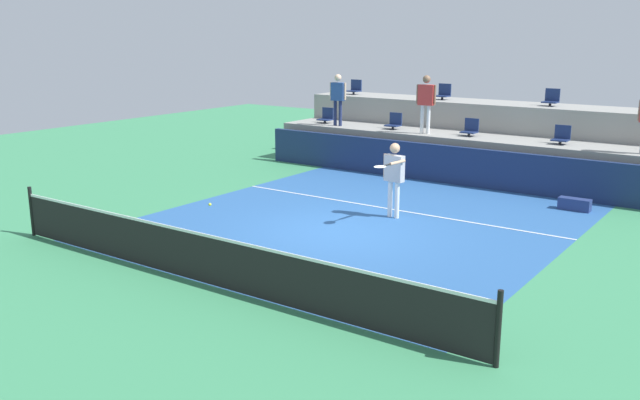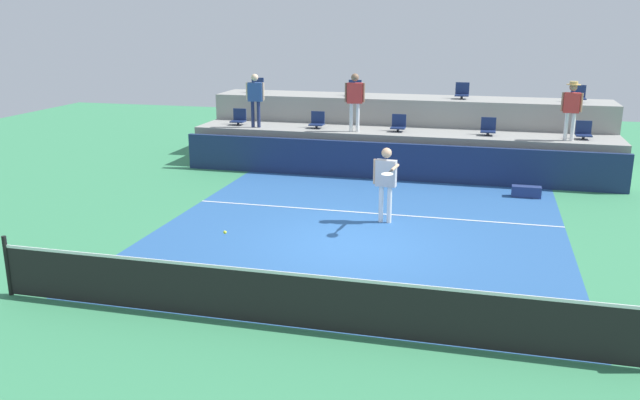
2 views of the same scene
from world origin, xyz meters
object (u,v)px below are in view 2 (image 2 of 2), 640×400
(stadium_chair_lower_center, at_px, (399,124))
(stadium_chair_upper_far_left, at_px, (257,87))
(stadium_chair_lower_left, at_px, (317,121))
(tennis_ball, at_px, (225,232))
(stadium_chair_lower_right, at_px, (488,128))
(stadium_chair_upper_right, at_px, (462,92))
(spectator_with_hat, at_px, (572,105))
(stadium_chair_lower_far_left, at_px, (239,118))
(spectator_leaning_on_rail, at_px, (255,95))
(tennis_player, at_px, (386,177))
(spectator_in_white, at_px, (355,96))
(stadium_chair_upper_far_right, at_px, (578,95))
(stadium_chair_lower_far_right, at_px, (584,132))
(equipment_bag, at_px, (526,192))
(stadium_chair_upper_left, at_px, (355,89))

(stadium_chair_lower_center, height_order, stadium_chair_upper_far_left, stadium_chair_upper_far_left)
(stadium_chair_lower_left, bearing_deg, tennis_ball, -86.80)
(stadium_chair_lower_right, xyz_separation_m, stadium_chair_upper_right, (-0.90, 1.80, 0.85))
(stadium_chair_lower_center, relative_size, tennis_ball, 7.65)
(spectator_with_hat, bearing_deg, stadium_chair_lower_far_left, 177.84)
(stadium_chair_upper_far_left, distance_m, spectator_leaning_on_rail, 2.30)
(spectator_leaning_on_rail, bearing_deg, tennis_player, -45.68)
(spectator_in_white, bearing_deg, tennis_player, -70.76)
(stadium_chair_upper_far_right, xyz_separation_m, tennis_player, (-4.87, -7.30, -1.22))
(stadium_chair_lower_far_left, relative_size, stadium_chair_upper_far_right, 1.00)
(stadium_chair_upper_far_right, height_order, spectator_leaning_on_rail, spectator_leaning_on_rail)
(stadium_chair_lower_far_left, bearing_deg, stadium_chair_upper_right, 14.32)
(spectator_in_white, bearing_deg, stadium_chair_lower_far_right, 3.29)
(tennis_player, height_order, equipment_bag, tennis_player)
(stadium_chair_lower_right, relative_size, tennis_ball, 7.65)
(stadium_chair_lower_right, height_order, stadium_chair_upper_right, stadium_chair_upper_right)
(stadium_chair_upper_right, relative_size, stadium_chair_upper_far_right, 1.00)
(stadium_chair_lower_right, height_order, tennis_ball, stadium_chair_lower_right)
(stadium_chair_upper_right, bearing_deg, stadium_chair_upper_far_right, 0.00)
(stadium_chair_lower_center, relative_size, spectator_leaning_on_rail, 0.31)
(stadium_chair_upper_far_left, distance_m, stadium_chair_upper_far_right, 10.60)
(tennis_player, xyz_separation_m, spectator_with_hat, (4.45, 5.12, 1.17))
(stadium_chair_lower_far_left, distance_m, stadium_chair_upper_far_right, 10.79)
(equipment_bag, bearing_deg, spectator_leaning_on_rail, 167.03)
(equipment_bag, bearing_deg, stadium_chair_upper_far_left, 155.61)
(stadium_chair_upper_left, xyz_separation_m, stadium_chair_upper_far_right, (7.11, 0.00, 0.00))
(stadium_chair_lower_left, xyz_separation_m, stadium_chair_upper_right, (4.39, 1.80, 0.85))
(stadium_chair_lower_center, height_order, stadium_chair_upper_right, stadium_chair_upper_right)
(stadium_chair_lower_far_left, height_order, stadium_chair_lower_center, same)
(spectator_leaning_on_rail, distance_m, spectator_with_hat, 9.45)
(stadium_chair_lower_right, distance_m, stadium_chair_lower_far_right, 2.68)
(stadium_chair_lower_far_left, relative_size, equipment_bag, 0.68)
(stadium_chair_lower_right, bearing_deg, equipment_bag, -64.48)
(spectator_leaning_on_rail, bearing_deg, stadium_chair_upper_left, 38.33)
(stadium_chair_upper_right, distance_m, spectator_in_white, 3.80)
(stadium_chair_lower_far_right, xyz_separation_m, stadium_chair_upper_right, (-3.58, 1.80, 0.85))
(stadium_chair_lower_center, relative_size, stadium_chair_upper_far_right, 1.00)
(stadium_chair_lower_center, bearing_deg, stadium_chair_lower_right, 0.00)
(spectator_leaning_on_rail, bearing_deg, stadium_chair_upper_far_right, 12.47)
(stadium_chair_upper_right, bearing_deg, spectator_with_hat, -34.88)
(stadium_chair_lower_center, height_order, tennis_player, tennis_player)
(stadium_chair_lower_right, relative_size, spectator_with_hat, 0.31)
(stadium_chair_lower_left, relative_size, stadium_chair_lower_center, 1.00)
(stadium_chair_upper_far_left, xyz_separation_m, spectator_leaning_on_rail, (0.72, -2.18, -0.04))
(stadium_chair_upper_left, distance_m, spectator_with_hat, 7.04)
(stadium_chair_lower_left, height_order, tennis_ball, stadium_chair_lower_left)
(stadium_chair_lower_right, distance_m, stadium_chair_upper_far_right, 3.32)
(stadium_chair_upper_left, relative_size, tennis_ball, 7.65)
(stadium_chair_upper_right, bearing_deg, stadium_chair_lower_far_left, -165.68)
(stadium_chair_lower_far_right, relative_size, stadium_chair_upper_left, 1.00)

